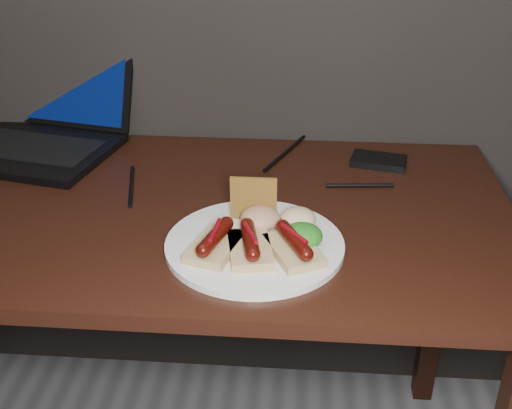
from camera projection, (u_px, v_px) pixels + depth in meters
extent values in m
cube|color=black|center=(156.00, 211.00, 1.27)|extent=(1.40, 0.70, 0.03)
cube|color=black|center=(438.00, 291.00, 1.67)|extent=(0.05, 0.05, 0.72)
cube|color=black|center=(34.00, 151.00, 1.47)|extent=(0.39, 0.34, 0.02)
cube|color=black|center=(33.00, 147.00, 1.47)|extent=(0.32, 0.21, 0.00)
cube|color=black|center=(68.00, 77.00, 1.56)|extent=(0.35, 0.16, 0.23)
cube|color=#081A58|center=(68.00, 77.00, 1.56)|extent=(0.32, 0.14, 0.20)
cube|color=black|center=(379.00, 161.00, 1.43)|extent=(0.13, 0.10, 0.02)
cylinder|color=black|center=(132.00, 186.00, 1.33)|extent=(0.05, 0.18, 0.01)
cylinder|color=black|center=(285.00, 153.00, 1.48)|extent=(0.09, 0.21, 0.01)
cylinder|color=black|center=(360.00, 185.00, 1.33)|extent=(0.14, 0.02, 0.01)
cylinder|color=white|center=(255.00, 245.00, 1.12)|extent=(0.39, 0.39, 0.01)
cube|color=#D4B67C|center=(216.00, 247.00, 1.09)|extent=(0.10, 0.13, 0.02)
cylinder|color=#4B0E05|center=(215.00, 236.00, 1.08)|extent=(0.05, 0.10, 0.02)
sphere|color=#4B0E05|center=(203.00, 251.00, 1.04)|extent=(0.03, 0.02, 0.02)
sphere|color=#4B0E05|center=(227.00, 223.00, 1.12)|extent=(0.03, 0.02, 0.02)
cylinder|color=maroon|center=(215.00, 230.00, 1.07)|extent=(0.01, 0.07, 0.01)
cube|color=#D4B67C|center=(250.00, 250.00, 1.08)|extent=(0.09, 0.13, 0.02)
cylinder|color=#4B0E05|center=(250.00, 239.00, 1.07)|extent=(0.04, 0.10, 0.02)
sphere|color=#4B0E05|center=(253.00, 255.00, 1.03)|extent=(0.03, 0.02, 0.02)
sphere|color=#4B0E05|center=(247.00, 225.00, 1.11)|extent=(0.03, 0.02, 0.02)
cylinder|color=maroon|center=(250.00, 233.00, 1.06)|extent=(0.03, 0.07, 0.01)
cube|color=#D4B67C|center=(294.00, 250.00, 1.08)|extent=(0.11, 0.13, 0.02)
cylinder|color=#4B0E05|center=(294.00, 240.00, 1.07)|extent=(0.06, 0.10, 0.02)
sphere|color=#4B0E05|center=(306.00, 254.00, 1.03)|extent=(0.03, 0.02, 0.02)
sphere|color=#4B0E05|center=(283.00, 227.00, 1.11)|extent=(0.03, 0.02, 0.02)
cylinder|color=maroon|center=(294.00, 234.00, 1.06)|extent=(0.05, 0.06, 0.01)
cube|color=#A2732C|center=(254.00, 199.00, 1.17)|extent=(0.09, 0.01, 0.08)
ellipsoid|color=#1A5D12|center=(302.00, 236.00, 1.10)|extent=(0.07, 0.07, 0.04)
ellipsoid|color=maroon|center=(260.00, 218.00, 1.15)|extent=(0.07, 0.07, 0.04)
ellipsoid|color=beige|center=(298.00, 218.00, 1.15)|extent=(0.06, 0.06, 0.04)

